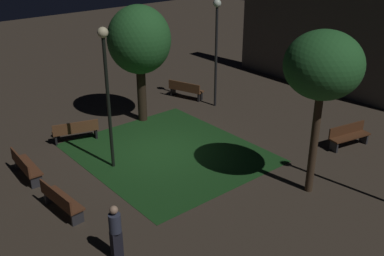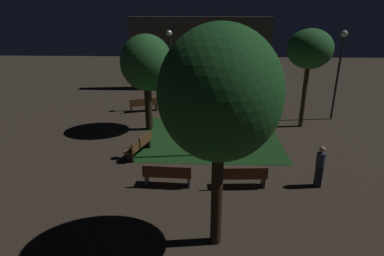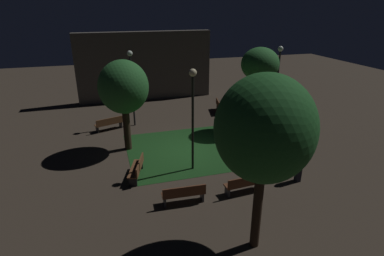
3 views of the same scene
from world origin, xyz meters
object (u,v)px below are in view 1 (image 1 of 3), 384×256
Objects in this scene: bench_path_side at (186,89)px; bench_front_left at (349,135)px; bench_back_row at (25,166)px; bench_by_lamp at (76,130)px; tree_right_canopy at (323,67)px; pedestrian at (115,231)px; lamp_post_near_wall at (106,77)px; bench_corner at (60,200)px; tree_left_canopy at (139,41)px; lamp_post_plaza_west at (216,37)px.

bench_path_side is 8.43m from bench_front_left.
bench_back_row is 3.11m from bench_by_lamp.
tree_right_canopy is at bearing -74.94° from bench_front_left.
bench_path_side is 12.14m from pedestrian.
bench_corner is at bearing -60.31° from lamp_post_near_wall.
tree_left_canopy is at bearing 92.03° from bench_by_lamp.
bench_front_left is (2.95, 10.69, 0.00)m from bench_corner.
bench_by_lamp is 10.02m from tree_right_canopy.
bench_front_left is at bearing 32.43° from tree_left_canopy.
bench_path_side is 8.03m from lamp_post_near_wall.
tree_right_canopy is 6.95m from lamp_post_near_wall.
bench_back_row is 12.12m from bench_front_left.
bench_path_side is (-5.35, 9.20, 0.00)m from bench_corner.
bench_path_side is 0.37× the size of lamp_post_plaza_west.
pedestrian is at bearing -47.66° from bench_path_side.
bench_back_row is at bearing -74.25° from bench_path_side.
tree_left_canopy is at bearing -102.14° from lamp_post_plaza_west.
bench_front_left is 1.16× the size of pedestrian.
tree_left_canopy is (-1.69, 5.99, 3.10)m from bench_back_row.
bench_corner is 1.14× the size of pedestrian.
tree_right_canopy is (3.99, 6.83, 3.74)m from bench_corner.
tree_right_canopy reaches higher than lamp_post_plaza_west.
bench_corner is 0.98× the size of bench_front_left.
lamp_post_plaza_west is 7.23m from lamp_post_near_wall.
bench_corner is 10.64m from bench_path_side.
bench_by_lamp is at bearing -153.50° from tree_right_canopy.
bench_back_row is 0.98× the size of bench_front_left.
lamp_post_near_wall is at bearing -73.18° from lamp_post_plaza_west.
bench_path_side is at bearing 105.74° from tree_left_canopy.
bench_path_side is at bearing 165.74° from tree_right_canopy.
bench_path_side is at bearing 105.75° from bench_back_row.
tree_left_canopy is 1.01× the size of lamp_post_plaza_west.
bench_front_left and bench_by_lamp have the same top height.
tree_right_canopy is at bearing 45.36° from bench_back_row.
bench_by_lamp is at bearing 120.42° from bench_back_row.
tree_right_canopy is at bearing -14.26° from bench_path_side.
bench_path_side and bench_by_lamp have the same top height.
bench_by_lamp is 0.37× the size of lamp_post_plaza_west.
bench_front_left is at bearing 8.88° from lamp_post_plaza_west.
bench_path_side is 1.00× the size of bench_front_left.
lamp_post_near_wall is 3.14× the size of pedestrian.
tree_right_canopy reaches higher than bench_corner.
lamp_post_plaza_west reaches higher than pedestrian.
bench_path_side is 4.56m from tree_left_canopy.
lamp_post_near_wall is (2.09, -6.92, 0.02)m from lamp_post_plaza_west.
bench_corner is 0.98× the size of bench_by_lamp.
pedestrian is (5.57, 0.24, 0.37)m from bench_back_row.
bench_back_row is 0.98× the size of bench_by_lamp.
bench_front_left is 9.29m from tree_left_canopy.
bench_front_left is (8.30, 1.49, 0.00)m from bench_path_side.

